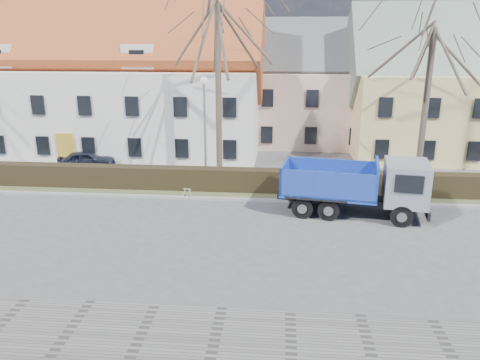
# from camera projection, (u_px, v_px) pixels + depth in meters

# --- Properties ---
(ground) EXTENTS (120.00, 120.00, 0.00)m
(ground) POSITION_uv_depth(u_px,v_px,m) (239.00, 235.00, 21.03)
(ground) COLOR #4C4C4F
(sidewalk_near) EXTENTS (80.00, 5.00, 0.08)m
(sidewalk_near) POSITION_uv_depth(u_px,v_px,m) (211.00, 359.00, 12.93)
(sidewalk_near) COLOR slate
(sidewalk_near) RESTS_ON ground
(curb_far) EXTENTS (80.00, 0.30, 0.12)m
(curb_far) POSITION_uv_depth(u_px,v_px,m) (247.00, 199.00, 25.39)
(curb_far) COLOR gray
(curb_far) RESTS_ON ground
(grass_strip) EXTENTS (80.00, 3.00, 0.10)m
(grass_strip) POSITION_uv_depth(u_px,v_px,m) (249.00, 190.00, 26.91)
(grass_strip) COLOR #474F2C
(grass_strip) RESTS_ON ground
(hedge) EXTENTS (60.00, 0.90, 1.30)m
(hedge) POSITION_uv_depth(u_px,v_px,m) (249.00, 181.00, 26.54)
(hedge) COLOR black
(hedge) RESTS_ON ground
(building_white) EXTENTS (26.80, 10.80, 9.50)m
(building_white) POSITION_uv_depth(u_px,v_px,m) (90.00, 87.00, 35.95)
(building_white) COLOR silver
(building_white) RESTS_ON ground
(building_pink) EXTENTS (10.80, 8.80, 8.00)m
(building_pink) POSITION_uv_depth(u_px,v_px,m) (309.00, 93.00, 38.52)
(building_pink) COLOR #D2A795
(building_pink) RESTS_ON ground
(building_yellow) EXTENTS (18.80, 10.80, 8.50)m
(building_yellow) POSITION_uv_depth(u_px,v_px,m) (475.00, 97.00, 34.57)
(building_yellow) COLOR #D7C176
(building_yellow) RESTS_ON ground
(tree_1) EXTENTS (9.20, 9.20, 12.65)m
(tree_1) POSITION_uv_depth(u_px,v_px,m) (218.00, 76.00, 27.41)
(tree_1) COLOR #4C4135
(tree_1) RESTS_ON ground
(tree_2) EXTENTS (8.00, 8.00, 11.00)m
(tree_2) POSITION_uv_depth(u_px,v_px,m) (427.00, 92.00, 26.62)
(tree_2) COLOR #4C4135
(tree_2) RESTS_ON ground
(dump_truck) EXTENTS (7.66, 3.78, 2.94)m
(dump_truck) POSITION_uv_depth(u_px,v_px,m) (348.00, 186.00, 23.12)
(dump_truck) COLOR #16339A
(dump_truck) RESTS_ON ground
(streetlight) EXTENTS (0.50, 0.50, 6.46)m
(streetlight) POSITION_uv_depth(u_px,v_px,m) (205.00, 132.00, 26.95)
(streetlight) COLOR #95989B
(streetlight) RESTS_ON ground
(cart_frame) EXTENTS (0.75, 0.55, 0.61)m
(cart_frame) POSITION_uv_depth(u_px,v_px,m) (184.00, 192.00, 25.75)
(cart_frame) COLOR silver
(cart_frame) RESTS_ON ground
(parked_car_a) EXTENTS (3.99, 2.62, 1.26)m
(parked_car_a) POSITION_uv_depth(u_px,v_px,m) (87.00, 160.00, 31.12)
(parked_car_a) COLOR black
(parked_car_a) RESTS_ON ground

